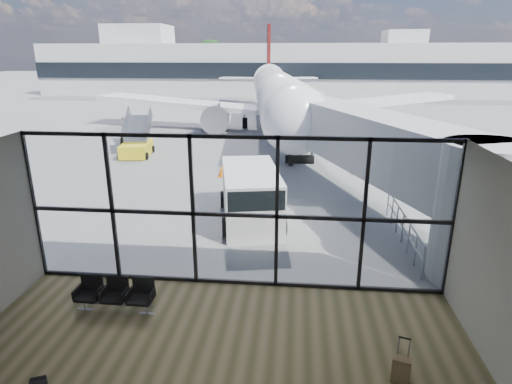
% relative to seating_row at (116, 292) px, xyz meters
% --- Properties ---
extents(ground, '(220.00, 220.00, 0.00)m').
position_rel_seating_row_xyz_m(ground, '(2.97, 41.65, -0.52)').
color(ground, slate).
rests_on(ground, ground).
extents(lounge_shell, '(12.02, 8.01, 4.51)m').
position_rel_seating_row_xyz_m(lounge_shell, '(2.97, -3.15, 2.14)').
color(lounge_shell, brown).
rests_on(lounge_shell, ground).
extents(glass_curtain_wall, '(12.10, 0.12, 4.50)m').
position_rel_seating_row_xyz_m(glass_curtain_wall, '(2.97, 1.65, 1.73)').
color(glass_curtain_wall, white).
rests_on(glass_curtain_wall, ground).
extents(jet_bridge, '(8.00, 16.50, 4.33)m').
position_rel_seating_row_xyz_m(jet_bridge, '(7.87, 8.73, 2.24)').
color(jet_bridge, '#9FA2A5').
rests_on(jet_bridge, ground).
extents(apron_railing, '(0.06, 5.46, 1.11)m').
position_rel_seating_row_xyz_m(apron_railing, '(8.57, 5.15, 0.20)').
color(apron_railing, gray).
rests_on(apron_railing, ground).
extents(far_terminal, '(80.00, 12.20, 11.00)m').
position_rel_seating_row_xyz_m(far_terminal, '(2.38, 63.62, 3.69)').
color(far_terminal, silver).
rests_on(far_terminal, ground).
extents(tree_0, '(4.95, 4.95, 7.12)m').
position_rel_seating_row_xyz_m(tree_0, '(-42.03, 73.65, 4.12)').
color(tree_0, '#382619').
rests_on(tree_0, ground).
extents(tree_1, '(5.61, 5.61, 8.07)m').
position_rel_seating_row_xyz_m(tree_1, '(-36.03, 73.65, 4.74)').
color(tree_1, '#382619').
rests_on(tree_1, ground).
extents(tree_2, '(6.27, 6.27, 9.03)m').
position_rel_seating_row_xyz_m(tree_2, '(-30.03, 73.65, 5.36)').
color(tree_2, '#382619').
rests_on(tree_2, ground).
extents(tree_3, '(4.95, 4.95, 7.12)m').
position_rel_seating_row_xyz_m(tree_3, '(-24.03, 73.65, 4.12)').
color(tree_3, '#382619').
rests_on(tree_3, ground).
extents(tree_4, '(5.61, 5.61, 8.07)m').
position_rel_seating_row_xyz_m(tree_4, '(-18.03, 73.65, 4.74)').
color(tree_4, '#382619').
rests_on(tree_4, ground).
extents(tree_5, '(6.27, 6.27, 9.03)m').
position_rel_seating_row_xyz_m(tree_5, '(-12.03, 73.65, 5.36)').
color(tree_5, '#382619').
rests_on(tree_5, ground).
extents(seating_row, '(2.10, 0.59, 0.93)m').
position_rel_seating_row_xyz_m(seating_row, '(0.00, 0.00, 0.00)').
color(seating_row, gray).
rests_on(seating_row, ground).
extents(suitcase, '(0.42, 0.35, 1.01)m').
position_rel_seating_row_xyz_m(suitcase, '(6.97, -2.01, -0.21)').
color(suitcase, brown).
rests_on(suitcase, ground).
extents(airliner, '(33.34, 38.77, 10.00)m').
position_rel_seating_row_xyz_m(airliner, '(2.64, 30.74, 2.53)').
color(airliner, white).
rests_on(airliner, ground).
extents(service_van, '(3.13, 5.25, 2.14)m').
position_rel_seating_row_xyz_m(service_van, '(2.88, 6.70, 0.58)').
color(service_van, silver).
rests_on(service_van, ground).
extents(belt_loader, '(2.72, 4.17, 1.83)m').
position_rel_seating_row_xyz_m(belt_loader, '(-7.48, 20.54, 0.10)').
color(belt_loader, black).
rests_on(belt_loader, ground).
extents(mobile_stairs, '(2.21, 3.69, 2.47)m').
position_rel_seating_row_xyz_m(mobile_stairs, '(-6.01, 17.67, 0.08)').
color(mobile_stairs, yellow).
rests_on(mobile_stairs, ground).
extents(traffic_cone_a, '(0.45, 0.45, 0.65)m').
position_rel_seating_row_xyz_m(traffic_cone_a, '(0.55, 13.15, -0.21)').
color(traffic_cone_a, orange).
rests_on(traffic_cone_a, ground).
extents(traffic_cone_c, '(0.40, 0.40, 0.57)m').
position_rel_seating_row_xyz_m(traffic_cone_c, '(7.97, 14.34, -0.25)').
color(traffic_cone_c, '#D24C0B').
rests_on(traffic_cone_c, ground).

